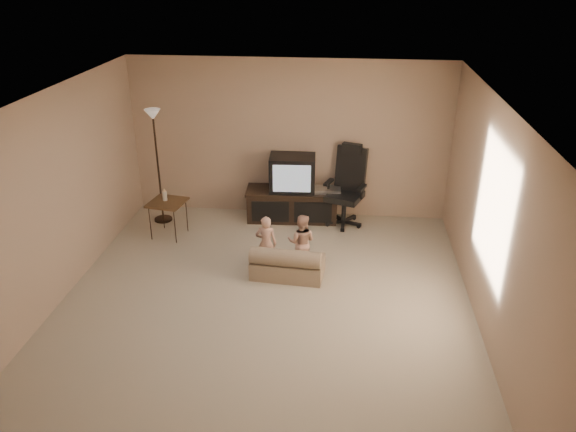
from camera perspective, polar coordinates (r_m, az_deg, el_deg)
name	(u,v)px	position (r m, az deg, el deg)	size (l,w,h in m)	color
floor	(265,304)	(6.92, -2.35, -8.96)	(5.50, 5.50, 0.00)	#BFB398
room_shell	(263,189)	(6.21, -2.59, 2.76)	(5.50, 5.50, 5.50)	silver
tv_stand	(293,193)	(8.90, 0.49, 2.31)	(1.51, 0.63, 1.06)	black
office_chair	(346,196)	(8.79, 5.94, 2.00)	(0.75, 0.76, 1.27)	black
side_table	(167,203)	(8.50, -12.20, 1.34)	(0.58, 0.58, 0.75)	brown
floor_lamp	(155,141)	(8.77, -13.33, 7.41)	(0.28, 0.28, 1.81)	black
child_sofa	(287,264)	(7.38, -0.09, -4.93)	(0.97, 0.60, 0.46)	tan
toddler_left	(266,243)	(7.45, -2.24, -2.81)	(0.29, 0.21, 0.79)	tan
toddler_right	(301,242)	(7.48, 1.38, -2.66)	(0.38, 0.21, 0.79)	tan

